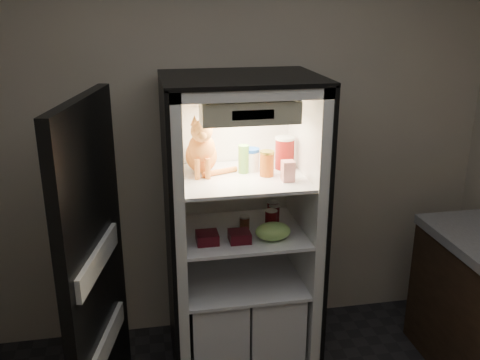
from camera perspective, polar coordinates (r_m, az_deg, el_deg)
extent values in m
plane|color=beige|center=(3.58, -1.23, 3.73)|extent=(3.60, 0.00, 3.60)
cube|color=white|center=(3.59, -0.84, -3.36)|extent=(0.85, 0.06, 1.85)
cube|color=white|center=(3.26, -6.75, -5.94)|extent=(0.06, 0.70, 1.85)
cube|color=white|center=(3.40, 6.71, -4.89)|extent=(0.06, 0.70, 1.85)
cube|color=white|center=(3.05, 0.13, 10.07)|extent=(0.85, 0.70, 0.06)
cube|color=white|center=(3.77, 0.11, -17.94)|extent=(0.85, 0.70, 0.06)
cube|color=black|center=(3.26, -7.49, -5.99)|extent=(0.02, 0.72, 1.87)
cube|color=black|center=(3.41, 7.39, -4.83)|extent=(0.02, 0.72, 1.87)
cube|color=black|center=(3.04, 0.13, 10.85)|extent=(0.90, 0.72, 0.02)
cube|color=white|center=(3.15, 0.23, 0.23)|extent=(0.73, 0.62, 0.02)
cube|color=white|center=(3.28, 0.22, -5.58)|extent=(0.73, 0.62, 0.02)
cube|color=white|center=(3.53, -2.67, -14.38)|extent=(0.34, 0.58, 0.48)
cube|color=white|center=(3.59, 3.04, -13.80)|extent=(0.34, 0.58, 0.48)
cube|color=white|center=(3.43, 0.21, -10.60)|extent=(0.73, 0.62, 0.02)
cube|color=beige|center=(2.83, 1.05, 7.33)|extent=(0.52, 0.18, 0.12)
cube|color=black|center=(2.75, 1.41, 6.97)|extent=(0.22, 0.01, 0.05)
cube|color=black|center=(2.90, -15.17, -9.87)|extent=(0.25, 0.86, 1.85)
cube|color=white|center=(3.05, -14.36, -16.59)|extent=(0.20, 0.64, 0.12)
cube|color=white|center=(2.79, -15.20, -8.18)|extent=(0.20, 0.64, 0.12)
ellipsoid|color=#CC571A|center=(3.23, -4.16, 2.61)|extent=(0.21, 0.25, 0.20)
ellipsoid|color=#CC571A|center=(3.11, -4.12, 3.46)|extent=(0.17, 0.15, 0.17)
sphere|color=orange|center=(3.02, -4.12, 5.22)|extent=(0.13, 0.13, 0.13)
sphere|color=orange|center=(2.98, -4.07, 4.72)|extent=(0.06, 0.06, 0.05)
cone|color=orange|center=(3.02, -4.88, 6.38)|extent=(0.05, 0.05, 0.06)
cone|color=orange|center=(3.02, -3.43, 6.43)|extent=(0.05, 0.05, 0.06)
cylinder|color=#CC571A|center=(3.08, -4.58, 1.18)|extent=(0.03, 0.03, 0.12)
cylinder|color=#CC571A|center=(3.09, -3.46, 1.22)|extent=(0.03, 0.03, 0.12)
cylinder|color=#CC571A|center=(3.17, -2.17, 0.89)|extent=(0.22, 0.11, 0.03)
cylinder|color=green|center=(3.18, 0.39, 2.13)|extent=(0.06, 0.06, 0.16)
cylinder|color=green|center=(3.16, 0.39, 3.60)|extent=(0.07, 0.07, 0.01)
cylinder|color=white|center=(3.22, 1.19, 2.01)|extent=(0.10, 0.10, 0.12)
cylinder|color=#1A4EB6|center=(3.20, 1.20, 3.21)|extent=(0.10, 0.10, 0.02)
cylinder|color=maroon|center=(3.14, 2.88, 1.65)|extent=(0.08, 0.08, 0.14)
cylinder|color=gold|center=(3.12, 2.91, 2.98)|extent=(0.09, 0.09, 0.01)
cylinder|color=maroon|center=(3.27, 4.77, 2.78)|extent=(0.12, 0.12, 0.18)
cylinder|color=white|center=(3.25, 4.82, 4.47)|extent=(0.12, 0.12, 0.02)
cube|color=silver|center=(3.06, 5.14, 0.96)|extent=(0.07, 0.07, 0.12)
cylinder|color=black|center=(3.39, 3.51, -3.42)|extent=(0.07, 0.07, 0.13)
cylinder|color=#B2B2B2|center=(3.36, 3.53, -2.38)|extent=(0.07, 0.07, 0.00)
cylinder|color=black|center=(3.34, 3.65, -3.77)|extent=(0.07, 0.07, 0.12)
cylinder|color=#B2B2B2|center=(3.32, 3.68, -2.78)|extent=(0.07, 0.07, 0.00)
cylinder|color=black|center=(3.24, 3.34, -4.41)|extent=(0.07, 0.07, 0.13)
cylinder|color=#B2B2B2|center=(3.22, 3.36, -3.29)|extent=(0.07, 0.07, 0.00)
cylinder|color=#572C19|center=(3.28, 0.48, -4.63)|extent=(0.06, 0.06, 0.08)
cylinder|color=#B2B2B2|center=(3.26, 0.49, -3.95)|extent=(0.06, 0.06, 0.01)
ellipsoid|color=#91C25A|center=(3.14, 3.54, -5.49)|extent=(0.21, 0.15, 0.10)
cube|color=#520D16|center=(3.11, -3.51, -6.18)|extent=(0.13, 0.13, 0.06)
cube|color=#520D16|center=(3.12, -0.05, -6.04)|extent=(0.12, 0.12, 0.06)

